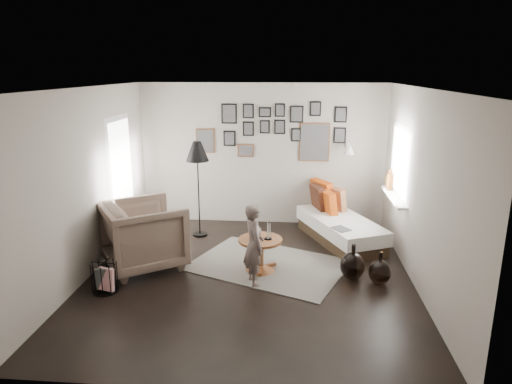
# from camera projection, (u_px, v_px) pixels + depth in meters

# --- Properties ---
(ground) EXTENTS (4.80, 4.80, 0.00)m
(ground) POSITION_uv_depth(u_px,v_px,m) (249.00, 276.00, 6.45)
(ground) COLOR black
(ground) RESTS_ON ground
(wall_back) EXTENTS (4.50, 0.00, 4.50)m
(wall_back) POSITION_uv_depth(u_px,v_px,m) (262.00, 155.00, 8.42)
(wall_back) COLOR #AAA195
(wall_back) RESTS_ON ground
(wall_front) EXTENTS (4.50, 0.00, 4.50)m
(wall_front) POSITION_uv_depth(u_px,v_px,m) (220.00, 259.00, 3.80)
(wall_front) COLOR #AAA195
(wall_front) RESTS_ON ground
(wall_left) EXTENTS (0.00, 4.80, 4.80)m
(wall_left) POSITION_uv_depth(u_px,v_px,m) (87.00, 184.00, 6.29)
(wall_left) COLOR #AAA195
(wall_left) RESTS_ON ground
(wall_right) EXTENTS (0.00, 4.80, 4.80)m
(wall_right) POSITION_uv_depth(u_px,v_px,m) (421.00, 191.00, 5.92)
(wall_right) COLOR #AAA195
(wall_right) RESTS_ON ground
(ceiling) EXTENTS (4.80, 4.80, 0.00)m
(ceiling) POSITION_uv_depth(u_px,v_px,m) (249.00, 88.00, 5.77)
(ceiling) COLOR white
(ceiling) RESTS_ON wall_back
(door_left) EXTENTS (0.00, 2.14, 2.14)m
(door_left) POSITION_uv_depth(u_px,v_px,m) (122.00, 181.00, 7.51)
(door_left) COLOR white
(door_left) RESTS_ON wall_left
(window_right) EXTENTS (0.15, 1.32, 1.30)m
(window_right) POSITION_uv_depth(u_px,v_px,m) (392.00, 191.00, 7.32)
(window_right) COLOR white
(window_right) RESTS_ON wall_right
(gallery_wall) EXTENTS (2.74, 0.03, 1.08)m
(gallery_wall) POSITION_uv_depth(u_px,v_px,m) (278.00, 131.00, 8.26)
(gallery_wall) COLOR brown
(gallery_wall) RESTS_ON wall_back
(wall_sconce) EXTENTS (0.18, 0.36, 0.16)m
(wall_sconce) POSITION_uv_depth(u_px,v_px,m) (349.00, 150.00, 7.99)
(wall_sconce) COLOR white
(wall_sconce) RESTS_ON wall_back
(rug) EXTENTS (2.59, 2.25, 0.01)m
(rug) POSITION_uv_depth(u_px,v_px,m) (268.00, 265.00, 6.80)
(rug) COLOR #B9B2A2
(rug) RESTS_ON ground
(pedestal_table) EXTENTS (0.63, 0.63, 0.49)m
(pedestal_table) POSITION_uv_depth(u_px,v_px,m) (260.00, 256.00, 6.56)
(pedestal_table) COLOR brown
(pedestal_table) RESTS_ON ground
(vase) EXTENTS (0.18, 0.18, 0.45)m
(vase) POSITION_uv_depth(u_px,v_px,m) (255.00, 229.00, 6.48)
(vase) COLOR black
(vase) RESTS_ON pedestal_table
(candles) EXTENTS (0.11, 0.11, 0.23)m
(candles) POSITION_uv_depth(u_px,v_px,m) (268.00, 232.00, 6.45)
(candles) COLOR black
(candles) RESTS_ON pedestal_table
(daybed) EXTENTS (1.48, 2.00, 0.91)m
(daybed) POSITION_uv_depth(u_px,v_px,m) (340.00, 224.00, 7.75)
(daybed) COLOR black
(daybed) RESTS_ON ground
(magazine_on_daybed) EXTENTS (0.32, 0.34, 0.01)m
(magazine_on_daybed) POSITION_uv_depth(u_px,v_px,m) (341.00, 229.00, 7.10)
(magazine_on_daybed) COLOR black
(magazine_on_daybed) RESTS_ON daybed
(armchair) EXTENTS (1.49, 1.48, 0.99)m
(armchair) POSITION_uv_depth(u_px,v_px,m) (144.00, 235.00, 6.64)
(armchair) COLOR brown
(armchair) RESTS_ON ground
(armchair_cushion) EXTENTS (0.62, 0.63, 0.20)m
(armchair_cushion) POSITION_uv_depth(u_px,v_px,m) (147.00, 235.00, 6.69)
(armchair_cushion) COLOR white
(armchair_cushion) RESTS_ON armchair
(floor_lamp) EXTENTS (0.39, 0.39, 1.66)m
(floor_lamp) POSITION_uv_depth(u_px,v_px,m) (197.00, 155.00, 7.67)
(floor_lamp) COLOR black
(floor_lamp) RESTS_ON ground
(magazine_basket) EXTENTS (0.36, 0.36, 0.40)m
(magazine_basket) POSITION_uv_depth(u_px,v_px,m) (105.00, 277.00, 5.96)
(magazine_basket) COLOR black
(magazine_basket) RESTS_ON ground
(demijohn_large) EXTENTS (0.34, 0.34, 0.52)m
(demijohn_large) POSITION_uv_depth(u_px,v_px,m) (352.00, 266.00, 6.30)
(demijohn_large) COLOR black
(demijohn_large) RESTS_ON ground
(demijohn_small) EXTENTS (0.30, 0.30, 0.47)m
(demijohn_small) POSITION_uv_depth(u_px,v_px,m) (380.00, 272.00, 6.16)
(demijohn_small) COLOR black
(demijohn_small) RESTS_ON ground
(child) EXTENTS (0.41, 0.48, 1.13)m
(child) POSITION_uv_depth(u_px,v_px,m) (254.00, 245.00, 6.08)
(child) COLOR #6E5C57
(child) RESTS_ON ground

